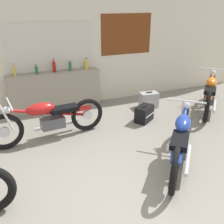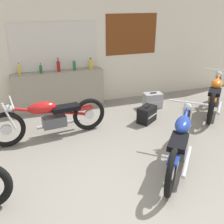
# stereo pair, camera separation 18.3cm
# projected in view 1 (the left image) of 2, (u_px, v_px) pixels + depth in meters

# --- Properties ---
(ground_plane) EXTENTS (24.00, 24.00, 0.00)m
(ground_plane) POSITION_uv_depth(u_px,v_px,m) (148.00, 199.00, 3.43)
(ground_plane) COLOR gray
(wall_back) EXTENTS (10.00, 0.07, 2.80)m
(wall_back) POSITION_uv_depth(u_px,v_px,m) (70.00, 47.00, 6.01)
(wall_back) COLOR beige
(wall_back) RESTS_ON ground_plane
(sill_counter) EXTENTS (2.09, 0.28, 0.89)m
(sill_counter) POSITION_uv_depth(u_px,v_px,m) (55.00, 91.00, 6.08)
(sill_counter) COLOR gray
(sill_counter) RESTS_ON ground_plane
(bottle_leftmost) EXTENTS (0.06, 0.06, 0.27)m
(bottle_leftmost) POSITION_uv_depth(u_px,v_px,m) (14.00, 71.00, 5.58)
(bottle_leftmost) COLOR gold
(bottle_leftmost) RESTS_ON sill_counter
(bottle_left_center) EXTENTS (0.06, 0.06, 0.23)m
(bottle_left_center) POSITION_uv_depth(u_px,v_px,m) (36.00, 70.00, 5.73)
(bottle_left_center) COLOR #23662D
(bottle_left_center) RESTS_ON sill_counter
(bottle_center) EXTENTS (0.07, 0.07, 0.31)m
(bottle_center) POSITION_uv_depth(u_px,v_px,m) (54.00, 66.00, 5.87)
(bottle_center) COLOR maroon
(bottle_center) RESTS_ON sill_counter
(bottle_right_center) EXTENTS (0.06, 0.06, 0.27)m
(bottle_right_center) POSITION_uv_depth(u_px,v_px,m) (70.00, 66.00, 5.99)
(bottle_right_center) COLOR #23662D
(bottle_right_center) RESTS_ON sill_counter
(bottle_rightmost) EXTENTS (0.09, 0.09, 0.26)m
(bottle_rightmost) POSITION_uv_depth(u_px,v_px,m) (86.00, 64.00, 6.15)
(bottle_rightmost) COLOR gold
(bottle_rightmost) RESTS_ON sill_counter
(motorcycle_red) EXTENTS (2.19, 0.64, 0.83)m
(motorcycle_red) POSITION_uv_depth(u_px,v_px,m) (48.00, 119.00, 4.77)
(motorcycle_red) COLOR black
(motorcycle_red) RESTS_ON ground_plane
(motorcycle_orange) EXTENTS (1.47, 1.49, 0.88)m
(motorcycle_orange) POSITION_uv_depth(u_px,v_px,m) (210.00, 94.00, 6.00)
(motorcycle_orange) COLOR black
(motorcycle_orange) RESTS_ON ground_plane
(motorcycle_blue) EXTENTS (1.50, 1.68, 0.83)m
(motorcycle_blue) POSITION_uv_depth(u_px,v_px,m) (181.00, 139.00, 4.07)
(motorcycle_blue) COLOR black
(motorcycle_blue) RESTS_ON ground_plane
(hard_case_silver) EXTENTS (0.45, 0.31, 0.38)m
(hard_case_silver) POSITION_uv_depth(u_px,v_px,m) (149.00, 100.00, 6.33)
(hard_case_silver) COLOR #9E9EA3
(hard_case_silver) RESTS_ON ground_plane
(hard_case_black) EXTENTS (0.50, 0.45, 0.36)m
(hard_case_black) POSITION_uv_depth(u_px,v_px,m) (144.00, 114.00, 5.57)
(hard_case_black) COLOR black
(hard_case_black) RESTS_ON ground_plane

